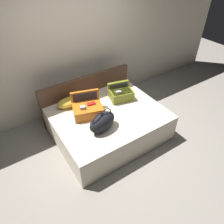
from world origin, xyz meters
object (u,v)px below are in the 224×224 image
object	(u,v)px
hard_case_medium	(121,93)
duffel_bag	(102,122)
pillow_near_headboard	(69,102)
hard_case_large	(87,108)
bed	(109,124)

from	to	relation	value
hard_case_medium	duffel_bag	world-z (taller)	duffel_bag
hard_case_medium	pillow_near_headboard	world-z (taller)	hard_case_medium
duffel_bag	pillow_near_headboard	distance (m)	0.89
hard_case_large	hard_case_medium	bearing A→B (deg)	22.20
duffel_bag	pillow_near_headboard	bearing A→B (deg)	102.12
hard_case_medium	pillow_near_headboard	xyz separation A→B (m)	(-0.94, 0.32, -0.03)
bed	hard_case_medium	bearing A→B (deg)	29.94
hard_case_large	duffel_bag	size ratio (longest dim) A/B	1.09
bed	duffel_bag	xyz separation A→B (m)	(-0.30, -0.29, 0.42)
duffel_bag	bed	bearing A→B (deg)	44.05
hard_case_large	pillow_near_headboard	distance (m)	0.43
bed	hard_case_large	world-z (taller)	hard_case_large
duffel_bag	pillow_near_headboard	world-z (taller)	duffel_bag
hard_case_medium	duffel_bag	distance (m)	0.93
duffel_bag	hard_case_large	bearing A→B (deg)	92.10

